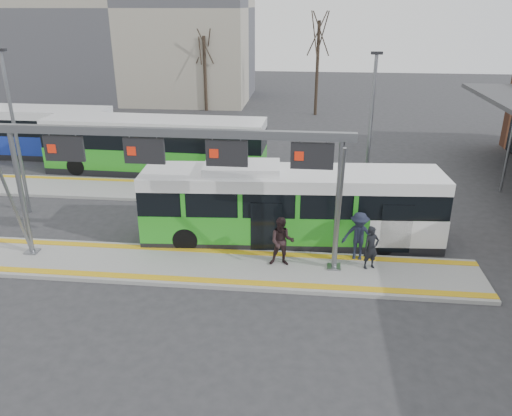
# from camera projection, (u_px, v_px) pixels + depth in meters

# --- Properties ---
(ground) EXTENTS (120.00, 120.00, 0.00)m
(ground) POSITION_uv_depth(u_px,v_px,m) (190.00, 267.00, 19.17)
(ground) COLOR #2D2D30
(ground) RESTS_ON ground
(platform_main) EXTENTS (22.00, 3.00, 0.15)m
(platform_main) POSITION_uv_depth(u_px,v_px,m) (190.00, 266.00, 19.14)
(platform_main) COLOR gray
(platform_main) RESTS_ON ground
(platform_second) EXTENTS (20.00, 3.00, 0.15)m
(platform_second) POSITION_uv_depth(u_px,v_px,m) (151.00, 190.00, 26.89)
(platform_second) COLOR gray
(platform_second) RESTS_ON ground
(tactile_main) EXTENTS (22.00, 2.65, 0.02)m
(tactile_main) POSITION_uv_depth(u_px,v_px,m) (189.00, 264.00, 19.11)
(tactile_main) COLOR gold
(tactile_main) RESTS_ON platform_main
(tactile_second) EXTENTS (20.00, 0.35, 0.02)m
(tactile_second) POSITION_uv_depth(u_px,v_px,m) (157.00, 181.00, 27.91)
(tactile_second) COLOR gold
(tactile_second) RESTS_ON platform_second
(gantry) EXTENTS (13.00, 1.68, 5.20)m
(gantry) POSITION_uv_depth(u_px,v_px,m) (176.00, 158.00, 17.80)
(gantry) COLOR slate
(gantry) RESTS_ON platform_main
(apartment_block) EXTENTS (24.50, 12.50, 18.40)m
(apartment_block) POSITION_uv_depth(u_px,v_px,m) (130.00, 5.00, 50.14)
(apartment_block) COLOR #A49C89
(apartment_block) RESTS_ON ground
(hero_bus) EXTENTS (12.44, 3.42, 3.38)m
(hero_bus) POSITION_uv_depth(u_px,v_px,m) (290.00, 206.00, 20.81)
(hero_bus) COLOR black
(hero_bus) RESTS_ON ground
(bg_bus_green) EXTENTS (12.99, 3.15, 3.23)m
(bg_bus_green) POSITION_uv_depth(u_px,v_px,m) (156.00, 146.00, 29.45)
(bg_bus_green) COLOR black
(bg_bus_green) RESTS_ON ground
(bg_bus_blue) EXTENTS (12.21, 2.87, 3.17)m
(bg_bus_blue) POSITION_uv_depth(u_px,v_px,m) (19.00, 132.00, 32.77)
(bg_bus_blue) COLOR black
(bg_bus_blue) RESTS_ON ground
(passenger_a) EXTENTS (0.72, 0.62, 1.68)m
(passenger_a) POSITION_uv_depth(u_px,v_px,m) (371.00, 248.00, 18.53)
(passenger_a) COLOR black
(passenger_a) RESTS_ON platform_main
(passenger_b) EXTENTS (0.96, 0.76, 1.92)m
(passenger_b) POSITION_uv_depth(u_px,v_px,m) (282.00, 242.00, 18.71)
(passenger_b) COLOR black
(passenger_b) RESTS_ON platform_main
(passenger_c) EXTENTS (1.35, 0.89, 1.95)m
(passenger_c) POSITION_uv_depth(u_px,v_px,m) (359.00, 236.00, 19.12)
(passenger_c) COLOR #1B2032
(passenger_c) RESTS_ON platform_main
(tree_left) EXTENTS (1.40, 1.40, 7.61)m
(tree_left) POSITION_uv_depth(u_px,v_px,m) (204.00, 47.00, 44.92)
(tree_left) COLOR #382B21
(tree_left) RESTS_ON ground
(tree_mid) EXTENTS (1.40, 1.40, 9.14)m
(tree_mid) POSITION_uv_depth(u_px,v_px,m) (319.00, 34.00, 42.74)
(tree_mid) COLOR #382B21
(tree_mid) RESTS_ON ground
(tree_far) EXTENTS (1.40, 1.40, 8.74)m
(tree_far) POSITION_uv_depth(u_px,v_px,m) (32.00, 34.00, 48.48)
(tree_far) COLOR #382B21
(tree_far) RESTS_ON ground
(lamp_west) EXTENTS (0.50, 0.25, 7.62)m
(lamp_west) POSITION_uv_depth(u_px,v_px,m) (15.00, 130.00, 22.70)
(lamp_west) COLOR slate
(lamp_west) RESTS_ON ground
(lamp_east) EXTENTS (0.50, 0.25, 7.45)m
(lamp_east) POSITION_uv_depth(u_px,v_px,m) (370.00, 130.00, 23.07)
(lamp_east) COLOR slate
(lamp_east) RESTS_ON ground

